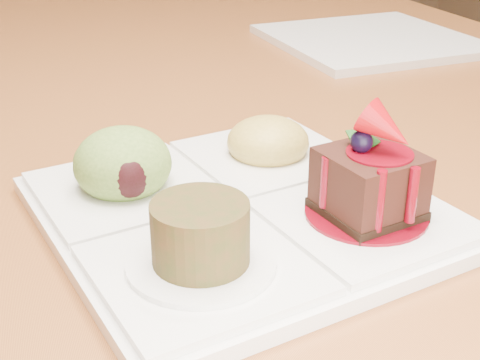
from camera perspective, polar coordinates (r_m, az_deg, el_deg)
name	(u,v)px	position (r m, az deg, el deg)	size (l,w,h in m)	color
dining_table	(242,121)	(0.92, 0.16, 5.09)	(1.00, 1.80, 0.75)	#9B5B28
sampler_plate	(235,193)	(0.52, -0.45, -1.16)	(0.33, 0.33, 0.11)	white
second_plate	(371,40)	(1.07, 11.09, 11.65)	(0.29, 0.29, 0.01)	white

